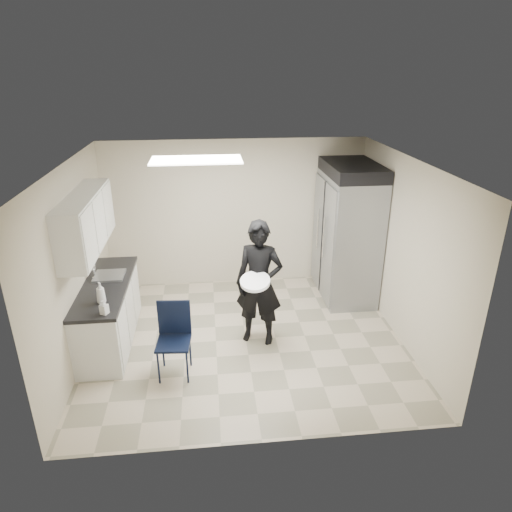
{
  "coord_description": "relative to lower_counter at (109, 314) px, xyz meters",
  "views": [
    {
      "loc": [
        -0.47,
        -5.69,
        3.74
      ],
      "look_at": [
        0.17,
        0.2,
        1.24
      ],
      "focal_mm": 32.0,
      "sensor_mm": 36.0,
      "label": 1
    }
  ],
  "objects": [
    {
      "name": "notice_sticker_right",
      "position": [
        -0.29,
        0.1,
        0.75
      ],
      "size": [
        0.0,
        0.12,
        0.07
      ],
      "primitive_type": "cube",
      "color": "yellow",
      "rests_on": "left_wall"
    },
    {
      "name": "ceiling",
      "position": [
        1.95,
        -0.2,
        2.17
      ],
      "size": [
        4.5,
        4.5,
        0.0
      ],
      "primitive_type": "plane",
      "rotation": [
        3.14,
        0.0,
        0.0
      ],
      "color": "silver",
      "rests_on": "back_wall"
    },
    {
      "name": "fridge_compressor",
      "position": [
        3.78,
        1.07,
        1.77
      ],
      "size": [
        0.8,
        1.35,
        0.2
      ],
      "primitive_type": "cube",
      "color": "black",
      "rests_on": "commercial_fridge"
    },
    {
      "name": "floor",
      "position": [
        1.95,
        -0.2,
        -0.43
      ],
      "size": [
        4.5,
        4.5,
        0.0
      ],
      "primitive_type": "plane",
      "color": "#B8A991",
      "rests_on": "ground"
    },
    {
      "name": "commercial_fridge",
      "position": [
        3.78,
        1.07,
        0.62
      ],
      "size": [
        0.8,
        1.35,
        2.1
      ],
      "primitive_type": "cube",
      "color": "gray",
      "rests_on": "floor"
    },
    {
      "name": "upper_cabinets",
      "position": [
        -0.13,
        0.0,
        1.4
      ],
      "size": [
        0.35,
        1.8,
        0.75
      ],
      "primitive_type": "cube",
      "color": "silver",
      "rests_on": "left_wall"
    },
    {
      "name": "lower_counter",
      "position": [
        0.0,
        0.0,
        0.0
      ],
      "size": [
        0.6,
        1.9,
        0.86
      ],
      "primitive_type": "cube",
      "color": "silver",
      "rests_on": "floor"
    },
    {
      "name": "back_wall",
      "position": [
        1.95,
        1.8,
        0.87
      ],
      "size": [
        4.5,
        0.0,
        4.5
      ],
      "primitive_type": "plane",
      "rotation": [
        1.57,
        0.0,
        0.0
      ],
      "color": "#BCB09B",
      "rests_on": "floor"
    },
    {
      "name": "faucet",
      "position": [
        -0.18,
        0.25,
        0.59
      ],
      "size": [
        0.02,
        0.02,
        0.24
      ],
      "primitive_type": "cylinder",
      "color": "silver",
      "rests_on": "countertop"
    },
    {
      "name": "notice_sticker_left",
      "position": [
        -0.29,
        -0.1,
        0.79
      ],
      "size": [
        0.0,
        0.12,
        0.07
      ],
      "primitive_type": "cube",
      "color": "yellow",
      "rests_on": "left_wall"
    },
    {
      "name": "right_wall",
      "position": [
        4.2,
        -0.2,
        0.87
      ],
      "size": [
        0.0,
        4.0,
        4.0
      ],
      "primitive_type": "plane",
      "rotation": [
        1.57,
        0.0,
        -1.57
      ],
      "color": "#BCB09B",
      "rests_on": "floor"
    },
    {
      "name": "soap_bottle_a",
      "position": [
        0.07,
        -0.55,
        0.63
      ],
      "size": [
        0.15,
        0.15,
        0.29
      ],
      "primitive_type": "imported",
      "rotation": [
        0.0,
        0.0,
        0.53
      ],
      "color": "white",
      "rests_on": "countertop"
    },
    {
      "name": "bucket_lid",
      "position": [
        2.06,
        -0.45,
        0.63
      ],
      "size": [
        0.51,
        0.51,
        0.05
      ],
      "primitive_type": "cylinder",
      "rotation": [
        0.0,
        0.0,
        -0.33
      ],
      "color": "silver",
      "rests_on": "man_tuxedo"
    },
    {
      "name": "folding_chair",
      "position": [
        0.97,
        -0.91,
        0.05
      ],
      "size": [
        0.45,
        0.45,
        0.95
      ],
      "primitive_type": "cube",
      "rotation": [
        0.0,
        0.0,
        -0.08
      ],
      "color": "black",
      "rests_on": "floor"
    },
    {
      "name": "sink",
      "position": [
        0.02,
        0.25,
        0.44
      ],
      "size": [
        0.42,
        0.4,
        0.14
      ],
      "primitive_type": "cube",
      "color": "gray",
      "rests_on": "countertop"
    },
    {
      "name": "man_tuxedo",
      "position": [
        2.14,
        -0.21,
        0.48
      ],
      "size": [
        0.78,
        0.64,
        1.82
      ],
      "primitive_type": "imported",
      "rotation": [
        0.0,
        0.0,
        -0.33
      ],
      "color": "black",
      "rests_on": "floor"
    },
    {
      "name": "towel_dispenser",
      "position": [
        -0.19,
        1.15,
        1.19
      ],
      "size": [
        0.22,
        0.3,
        0.35
      ],
      "primitive_type": "cube",
      "color": "black",
      "rests_on": "left_wall"
    },
    {
      "name": "countertop",
      "position": [
        0.0,
        0.0,
        0.46
      ],
      "size": [
        0.64,
        1.95,
        0.05
      ],
      "primitive_type": "cube",
      "color": "black",
      "rests_on": "lower_counter"
    },
    {
      "name": "soap_bottle_b",
      "position": [
        0.16,
        -0.83,
        0.57
      ],
      "size": [
        0.11,
        0.12,
        0.19
      ],
      "primitive_type": "imported",
      "rotation": [
        0.0,
        0.0,
        -0.47
      ],
      "color": "#B6B3BF",
      "rests_on": "countertop"
    },
    {
      "name": "ceiling_panel",
      "position": [
        1.35,
        0.2,
        2.14
      ],
      "size": [
        1.2,
        0.6,
        0.02
      ],
      "primitive_type": "cube",
      "color": "white",
      "rests_on": "ceiling"
    },
    {
      "name": "left_wall",
      "position": [
        -0.3,
        -0.2,
        0.87
      ],
      "size": [
        0.0,
        4.0,
        4.0
      ],
      "primitive_type": "plane",
      "rotation": [
        1.57,
        0.0,
        1.57
      ],
      "color": "#BCB09B",
      "rests_on": "floor"
    }
  ]
}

